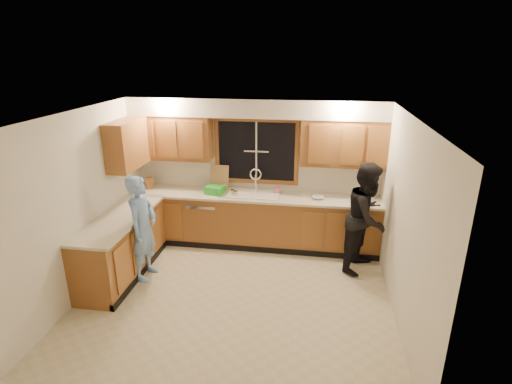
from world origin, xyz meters
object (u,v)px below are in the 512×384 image
stove (103,265)px  knife_block (150,183)px  man (143,228)px  sink (254,198)px  woman (367,217)px  dish_crate (215,190)px  dishwasher (206,220)px  bowl (318,198)px  soap_bottle (277,189)px

stove → knife_block: 1.93m
stove → man: 0.74m
sink → woman: 1.89m
man → dish_crate: size_ratio=5.57×
man → knife_block: 1.39m
man → knife_block: (-0.42, 1.31, 0.23)m
woman → knife_block: bearing=108.1°
dish_crate → man: bearing=-121.2°
man → dishwasher: bearing=-20.0°
sink → woman: (1.81, -0.54, -0.02)m
dishwasher → bowl: (1.92, -0.03, 0.53)m
sink → soap_bottle: 0.42m
woman → bowl: woman is taller
soap_bottle → bowl: (0.69, -0.13, -0.06)m
stove → woman: bearing=19.6°
dish_crate → soap_bottle: (1.05, 0.13, 0.02)m
knife_block → bowl: bearing=-21.8°
dish_crate → soap_bottle: bearing=6.9°
bowl → dishwasher: bearing=179.2°
bowl → man: bearing=-153.4°
woman → bowl: bearing=82.9°
dishwasher → stove: bearing=-117.7°
soap_bottle → sink: bearing=-166.8°
woman → soap_bottle: (-1.42, 0.63, 0.16)m
knife_block → soap_bottle: knife_block is taller
man → knife_block: man is taller
woman → soap_bottle: size_ratio=9.99×
dishwasher → knife_block: 1.17m
man → sink: bearing=-43.6°
sink → knife_block: sink is taller
sink → dishwasher: (-0.85, -0.01, -0.45)m
dishwasher → soap_bottle: size_ratio=4.83×
dishwasher → bowl: bowl is taller
bowl → dish_crate: bearing=179.8°
stove → knife_block: (-0.04, 1.84, 0.57)m
dish_crate → bowl: 1.74m
sink → dishwasher: sink is taller
stove → soap_bottle: bearing=41.2°
knife_block → bowl: (2.91, -0.06, -0.08)m
stove → man: bearing=54.9°
dish_crate → bowl: bearing=-0.2°
sink → man: 1.92m
bowl → woman: bearing=-33.8°
knife_block → bowl: size_ratio=1.08×
knife_block → woman: bearing=-29.3°
sink → soap_bottle: (0.38, 0.09, 0.14)m
stove → bowl: (2.87, 1.78, 0.49)m
sink → knife_block: 1.85m
stove → soap_bottle: 2.96m
soap_bottle → bowl: 0.70m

